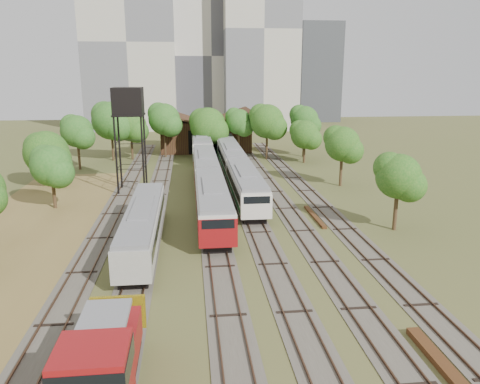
{
  "coord_description": "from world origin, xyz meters",
  "views": [
    {
      "loc": [
        -4.02,
        -29.04,
        14.03
      ],
      "look_at": [
        0.86,
        15.73,
        2.5
      ],
      "focal_mm": 35.0,
      "sensor_mm": 36.0,
      "label": 1
    }
  ],
  "objects": [
    {
      "name": "ground",
      "position": [
        0.0,
        0.0,
        0.0
      ],
      "size": [
        240.0,
        240.0,
        0.0
      ],
      "primitive_type": "plane",
      "color": "#475123",
      "rests_on": "ground"
    },
    {
      "name": "tree_band_far",
      "position": [
        -3.2,
        49.07,
        6.03
      ],
      "size": [
        37.41,
        9.02,
        9.56
      ],
      "color": "#382616",
      "rests_on": "ground"
    },
    {
      "name": "rail_pile_far",
      "position": [
        8.2,
        14.36,
        0.12
      ],
      "size": [
        0.45,
        7.13,
        0.23
      ],
      "primitive_type": "cube",
      "color": "#522F17",
      "rests_on": "ground"
    },
    {
      "name": "old_grey_coach",
      "position": [
        -8.0,
        8.28,
        1.82
      ],
      "size": [
        2.7,
        18.0,
        3.33
      ],
      "color": "black",
      "rests_on": "ground"
    },
    {
      "name": "shunter_locomotive",
      "position": [
        -8.0,
        -10.93,
        1.83
      ],
      "size": [
        2.89,
        8.1,
        3.78
      ],
      "color": "black",
      "rests_on": "ground"
    },
    {
      "name": "dry_grass_patch",
      "position": [
        -18.0,
        8.0,
        0.02
      ],
      "size": [
        14.0,
        60.0,
        0.04
      ],
      "primitive_type": "cube",
      "color": "brown",
      "rests_on": "ground"
    },
    {
      "name": "tree_band_right",
      "position": [
        14.56,
        28.57,
        4.93
      ],
      "size": [
        5.26,
        37.54,
        7.55
      ],
      "color": "#382616",
      "rests_on": "ground"
    },
    {
      "name": "railcar_red_set",
      "position": [
        -2.0,
        22.25,
        1.99
      ],
      "size": [
        3.05,
        34.58,
        3.77
      ],
      "color": "black",
      "rests_on": "ground"
    },
    {
      "name": "railcar_green_set",
      "position": [
        2.0,
        37.94,
        1.93
      ],
      "size": [
        2.96,
        52.08,
        3.65
      ],
      "color": "black",
      "rests_on": "ground"
    },
    {
      "name": "tracks",
      "position": [
        -0.67,
        25.0,
        0.04
      ],
      "size": [
        24.6,
        80.0,
        0.19
      ],
      "color": "#4C473D",
      "rests_on": "ground"
    },
    {
      "name": "tower_centre",
      "position": [
        2.0,
        100.0,
        18.0
      ],
      "size": [
        20.0,
        18.0,
        36.0
      ],
      "primitive_type": "cube",
      "color": "beige",
      "rests_on": "ground"
    },
    {
      "name": "tree_band_left",
      "position": [
        -20.17,
        15.7,
        4.7
      ],
      "size": [
        8.4,
        55.98,
        8.03
      ],
      "color": "#382616",
      "rests_on": "ground"
    },
    {
      "name": "tower_left",
      "position": [
        -18.0,
        95.0,
        21.0
      ],
      "size": [
        22.0,
        16.0,
        42.0
      ],
      "primitive_type": "cube",
      "color": "#BAB4A3",
      "rests_on": "ground"
    },
    {
      "name": "maintenance_shed",
      "position": [
        -1.0,
        57.98,
        2.91
      ],
      "size": [
        16.45,
        11.55,
        7.58
      ],
      "color": "#341A13",
      "rests_on": "ground"
    },
    {
      "name": "tower_far_right",
      "position": [
        34.0,
        110.0,
        14.0
      ],
      "size": [
        12.0,
        12.0,
        28.0
      ],
      "primitive_type": "cube",
      "color": "#3A3D41",
      "rests_on": "ground"
    },
    {
      "name": "railcar_rear",
      "position": [
        -2.0,
        49.5,
        2.05
      ],
      "size": [
        3.14,
        16.08,
        3.88
      ],
      "color": "black",
      "rests_on": "ground"
    },
    {
      "name": "tower_right",
      "position": [
        14.0,
        92.0,
        24.0
      ],
      "size": [
        18.0,
        16.0,
        48.0
      ],
      "primitive_type": "cube",
      "color": "#BAB4A3",
      "rests_on": "ground"
    },
    {
      "name": "water_tower",
      "position": [
        -11.03,
        27.55,
        10.43
      ],
      "size": [
        3.58,
        3.58,
        12.37
      ],
      "color": "black",
      "rests_on": "ground"
    }
  ]
}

